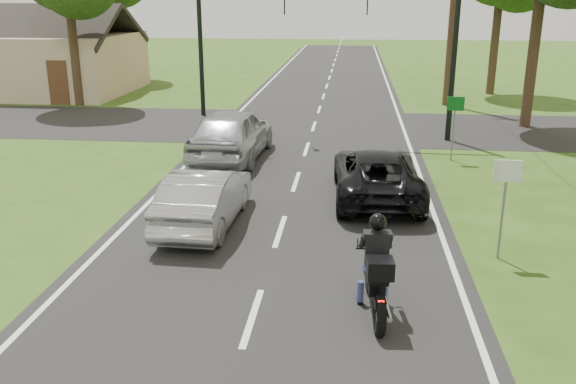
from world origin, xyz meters
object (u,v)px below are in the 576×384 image
object	(u,v)px
silver_suv	(232,134)
sign_white	(506,185)
silver_sedan	(205,198)
motorcycle_rider	(376,276)
sign_green	(455,113)
traffic_signal	(404,27)
dark_suv	(377,174)

from	to	relation	value
silver_suv	sign_white	world-z (taller)	sign_white
silver_sedan	sign_white	bearing A→B (deg)	170.66
motorcycle_rider	sign_green	size ratio (longest dim) A/B	1.00
motorcycle_rider	traffic_signal	size ratio (longest dim) A/B	0.33
silver_suv	traffic_signal	world-z (taller)	traffic_signal
traffic_signal	sign_white	bearing A→B (deg)	-82.95
dark_suv	silver_sedan	world-z (taller)	silver_sedan
silver_sedan	sign_white	world-z (taller)	sign_white
dark_suv	silver_suv	distance (m)	5.89
motorcycle_rider	sign_white	world-z (taller)	sign_white
sign_white	sign_green	distance (m)	8.00
sign_white	traffic_signal	bearing A→B (deg)	97.05
silver_sedan	sign_green	size ratio (longest dim) A/B	1.94
silver_suv	sign_green	size ratio (longest dim) A/B	2.41
dark_suv	sign_green	size ratio (longest dim) A/B	2.25
silver_sedan	silver_suv	size ratio (longest dim) A/B	0.81
silver_sedan	sign_green	world-z (taller)	sign_green
silver_suv	sign_green	distance (m)	7.32
dark_suv	sign_white	size ratio (longest dim) A/B	2.25
traffic_signal	sign_white	distance (m)	11.39
silver_sedan	dark_suv	bearing A→B (deg)	-147.14
motorcycle_rider	dark_suv	xyz separation A→B (m)	(0.22, 6.36, -0.04)
dark_suv	sign_green	xyz separation A→B (m)	(2.62, 4.25, 0.92)
traffic_signal	sign_white	world-z (taller)	traffic_signal
silver_sedan	traffic_signal	distance (m)	11.55
silver_suv	sign_white	xyz separation A→B (m)	(7.06, -7.36, 0.71)
dark_suv	traffic_signal	xyz separation A→B (m)	(1.05, 7.27, 3.46)
motorcycle_rider	dark_suv	distance (m)	6.37
silver_sedan	silver_suv	bearing A→B (deg)	-83.20
silver_suv	traffic_signal	distance (m)	7.51
sign_white	sign_green	xyz separation A→B (m)	(0.20, 8.00, 0.00)
silver_suv	silver_sedan	bearing A→B (deg)	98.11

